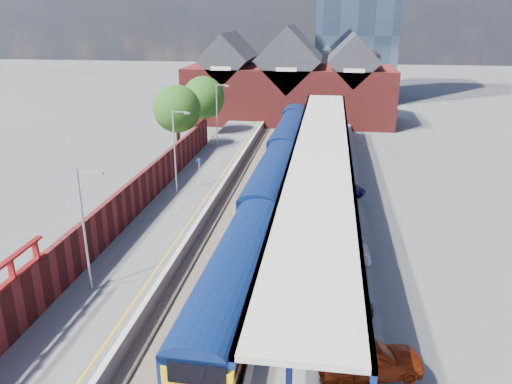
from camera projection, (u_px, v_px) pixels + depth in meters
ground at (265, 178)px, 49.22m from camera, size 240.00×240.00×0.00m
ballast_bed at (249, 216)px, 39.90m from camera, size 6.00×76.00×0.06m
rails at (249, 215)px, 39.87m from camera, size 4.51×76.00×0.14m
left_platform at (182, 207)px, 40.49m from camera, size 5.00×76.00×1.00m
right_platform at (325, 215)px, 38.92m from camera, size 6.00×76.00×1.00m
coping_left at (210, 202)px, 39.99m from camera, size 0.30×76.00×0.05m
coping_right at (288, 207)px, 39.13m from camera, size 0.30×76.00×0.05m
yellow_line at (203, 202)px, 40.08m from camera, size 0.14×76.00×0.01m
train at (281, 155)px, 49.42m from camera, size 3.20×65.96×3.45m
canopy at (321, 149)px, 39.20m from camera, size 4.50×52.00×4.48m
lamp_post_b at (86, 223)px, 26.05m from camera, size 1.48×0.18×7.00m
lamp_post_c at (176, 147)px, 40.95m from camera, size 1.48×0.18×7.00m
lamp_post_d at (218, 111)px, 55.85m from camera, size 1.48×0.18×7.00m
platform_sign at (199, 167)px, 43.40m from camera, size 0.55×0.08×2.50m
brick_wall at (117, 213)px, 34.17m from camera, size 0.35×50.00×3.86m
station_building at (290, 84)px, 73.44m from camera, size 30.00×12.12×13.78m
tree_near at (178, 110)px, 54.32m from camera, size 5.20×5.20×8.10m
tree_far at (205, 99)px, 61.63m from camera, size 5.20×5.20×8.10m
parked_car_red at (370, 359)px, 20.80m from camera, size 4.77×2.87×1.52m
parked_car_silver at (332, 250)px, 30.40m from camera, size 4.60×1.73×1.50m
parked_car_dark at (330, 305)px, 24.83m from camera, size 4.91×3.50×1.32m
parked_car_blue at (341, 189)px, 41.33m from camera, size 4.51×3.28×1.14m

